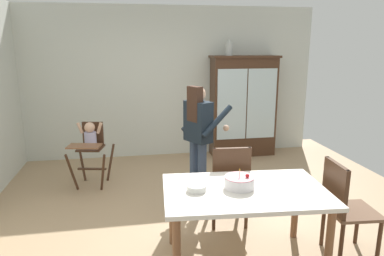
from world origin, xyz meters
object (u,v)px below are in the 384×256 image
at_px(china_cabinet, 243,106).
at_px(birthday_cake, 239,182).
at_px(ceramic_vase, 229,49).
at_px(serving_bowl, 197,188).
at_px(dining_chair_far_side, 229,180).
at_px(adult_person, 199,130).
at_px(dining_table, 245,199).
at_px(high_chair_with_toddler, 90,142).
at_px(dining_chair_right_end, 343,203).

distance_m(china_cabinet, birthday_cake, 3.40).
xyz_separation_m(ceramic_vase, serving_bowl, (-1.20, -3.22, -1.19)).
bearing_deg(dining_chair_far_side, birthday_cake, 85.87).
height_order(birthday_cake, dining_chair_far_side, dining_chair_far_side).
distance_m(birthday_cake, serving_bowl, 0.40).
relative_size(adult_person, dining_chair_far_side, 1.59).
distance_m(ceramic_vase, dining_table, 3.60).
bearing_deg(high_chair_with_toddler, china_cabinet, 33.49).
height_order(china_cabinet, birthday_cake, china_cabinet).
bearing_deg(china_cabinet, dining_table, -107.76).
height_order(china_cabinet, dining_chair_right_end, china_cabinet).
relative_size(high_chair_with_toddler, dining_table, 0.61).
relative_size(birthday_cake, dining_chair_right_end, 0.29).
xyz_separation_m(birthday_cake, serving_bowl, (-0.40, 0.00, -0.03)).
relative_size(dining_table, dining_chair_far_side, 1.62).
distance_m(china_cabinet, serving_bowl, 3.55).
xyz_separation_m(adult_person, dining_table, (0.16, -1.40, -0.32)).
relative_size(high_chair_with_toddler, dining_chair_far_side, 0.99).
bearing_deg(high_chair_with_toddler, birthday_cake, -42.78).
relative_size(china_cabinet, serving_bowl, 10.21).
bearing_deg(dining_chair_right_end, dining_table, 90.29).
bearing_deg(high_chair_with_toddler, dining_table, -42.59).
xyz_separation_m(dining_chair_far_side, dining_chair_right_end, (0.91, -0.75, 0.00)).
relative_size(birthday_cake, dining_chair_far_side, 0.29).
distance_m(ceramic_vase, high_chair_with_toddler, 2.89).
bearing_deg(serving_bowl, high_chair_with_toddler, 118.14).
height_order(dining_table, dining_chair_far_side, dining_chair_far_side).
height_order(adult_person, serving_bowl, adult_person).
relative_size(high_chair_with_toddler, dining_chair_right_end, 0.99).
relative_size(china_cabinet, dining_chair_far_side, 1.91).
distance_m(birthday_cake, dining_chair_far_side, 0.69).
bearing_deg(dining_chair_far_side, dining_table, 89.99).
distance_m(dining_table, serving_bowl, 0.46).
height_order(high_chair_with_toddler, birthday_cake, high_chair_with_toddler).
xyz_separation_m(dining_table, dining_chair_right_end, (0.96, -0.07, -0.09)).
height_order(dining_table, serving_bowl, serving_bowl).
relative_size(adult_person, dining_chair_right_end, 1.59).
relative_size(ceramic_vase, dining_chair_right_end, 0.28).
bearing_deg(china_cabinet, adult_person, -122.91).
distance_m(china_cabinet, adult_person, 2.22).
relative_size(ceramic_vase, birthday_cake, 0.96).
distance_m(china_cabinet, high_chair_with_toddler, 2.86).
distance_m(ceramic_vase, adult_person, 2.30).
bearing_deg(adult_person, china_cabinet, -61.80).
bearing_deg(china_cabinet, dining_chair_right_end, -91.44).
bearing_deg(high_chair_with_toddler, ceramic_vase, 35.98).
bearing_deg(adult_person, ceramic_vase, -55.02).
distance_m(ceramic_vase, dining_chair_far_side, 3.02).
bearing_deg(ceramic_vase, adult_person, -116.13).
bearing_deg(dining_chair_right_end, serving_bowl, 89.80).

